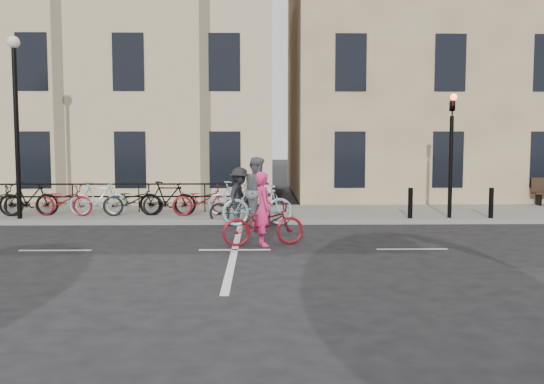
{
  "coord_description": "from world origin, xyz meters",
  "views": [
    {
      "loc": [
        0.57,
        -13.4,
        2.48
      ],
      "look_at": [
        0.88,
        2.34,
        1.1
      ],
      "focal_mm": 40.0,
      "sensor_mm": 36.0,
      "label": 1
    }
  ],
  "objects_px": {
    "lamp_post": "(16,104)",
    "cyclist_pink": "(263,220)",
    "traffic_light": "(451,140)",
    "cyclist_dark": "(240,203)",
    "cyclist_grey": "(258,198)"
  },
  "relations": [
    {
      "from": "lamp_post",
      "to": "cyclist_pink",
      "type": "relative_size",
      "value": 2.59
    },
    {
      "from": "traffic_light",
      "to": "cyclist_pink",
      "type": "xyz_separation_m",
      "value": [
        -5.56,
        -3.74,
        -1.86
      ]
    },
    {
      "from": "cyclist_pink",
      "to": "lamp_post",
      "type": "bearing_deg",
      "value": 48.96
    },
    {
      "from": "cyclist_pink",
      "to": "cyclist_dark",
      "type": "height_order",
      "value": "cyclist_pink"
    },
    {
      "from": "traffic_light",
      "to": "lamp_post",
      "type": "relative_size",
      "value": 0.74
    },
    {
      "from": "cyclist_grey",
      "to": "cyclist_pink",
      "type": "bearing_deg",
      "value": 174.3
    },
    {
      "from": "lamp_post",
      "to": "cyclist_dark",
      "type": "xyz_separation_m",
      "value": [
        6.48,
        -0.5,
        -2.83
      ]
    },
    {
      "from": "cyclist_pink",
      "to": "cyclist_dark",
      "type": "bearing_deg",
      "value": -1.66
    },
    {
      "from": "traffic_light",
      "to": "cyclist_dark",
      "type": "xyz_separation_m",
      "value": [
        -6.22,
        -0.44,
        -1.79
      ]
    },
    {
      "from": "traffic_light",
      "to": "cyclist_dark",
      "type": "relative_size",
      "value": 1.96
    },
    {
      "from": "cyclist_grey",
      "to": "cyclist_dark",
      "type": "bearing_deg",
      "value": 70.88
    },
    {
      "from": "cyclist_dark",
      "to": "cyclist_pink",
      "type": "bearing_deg",
      "value": -149.24
    },
    {
      "from": "cyclist_pink",
      "to": "cyclist_grey",
      "type": "bearing_deg",
      "value": -10.47
    },
    {
      "from": "cyclist_grey",
      "to": "cyclist_dark",
      "type": "relative_size",
      "value": 1.06
    },
    {
      "from": "traffic_light",
      "to": "lamp_post",
      "type": "height_order",
      "value": "lamp_post"
    }
  ]
}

